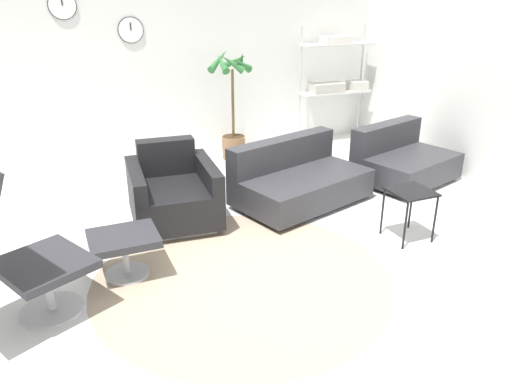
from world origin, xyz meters
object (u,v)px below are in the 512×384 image
armchair_red (173,195)px  shelf_unit (337,72)px  ottoman (124,244)px  potted_plant (233,113)px  couch_second (402,162)px  couch_low (298,182)px  side_table (411,197)px

armchair_red → shelf_unit: size_ratio=0.58×
ottoman → potted_plant: 3.12m
couch_second → shelf_unit: size_ratio=0.78×
potted_plant → shelf_unit: shelf_unit is taller
couch_low → potted_plant: potted_plant is taller
couch_low → potted_plant: (-0.10, 1.71, 0.38)m
couch_second → potted_plant: size_ratio=0.90×
shelf_unit → ottoman: bearing=-143.0°
ottoman → side_table: (2.50, -0.36, 0.13)m
side_table → shelf_unit: size_ratio=0.28×
armchair_red → side_table: armchair_red is taller
ottoman → armchair_red: size_ratio=0.55×
couch_low → couch_second: (1.45, 0.10, 0.00)m
couch_low → couch_second: same height
couch_low → shelf_unit: bearing=-146.8°
armchair_red → potted_plant: 2.09m
potted_plant → shelf_unit: 1.75m
armchair_red → side_table: 2.24m
ottoman → potted_plant: size_ratio=0.37×
ottoman → couch_low: 2.11m
ottoman → armchair_red: armchair_red is taller
couch_low → potted_plant: size_ratio=1.09×
ottoman → couch_low: (1.96, 0.78, -0.04)m
side_table → couch_low: bearing=115.3°
ottoman → armchair_red: bearing=53.9°
ottoman → couch_low: size_ratio=0.34×
couch_low → side_table: bearing=98.4°
ottoman → potted_plant: (1.86, 2.49, 0.34)m
shelf_unit → potted_plant: bearing=-173.8°
potted_plant → couch_second: bearing=-46.0°
armchair_red → couch_low: bearing=-177.8°
ottoman → side_table: size_ratio=1.13×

